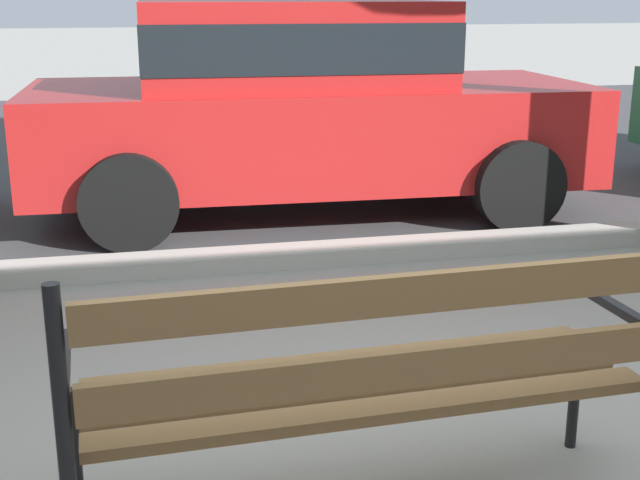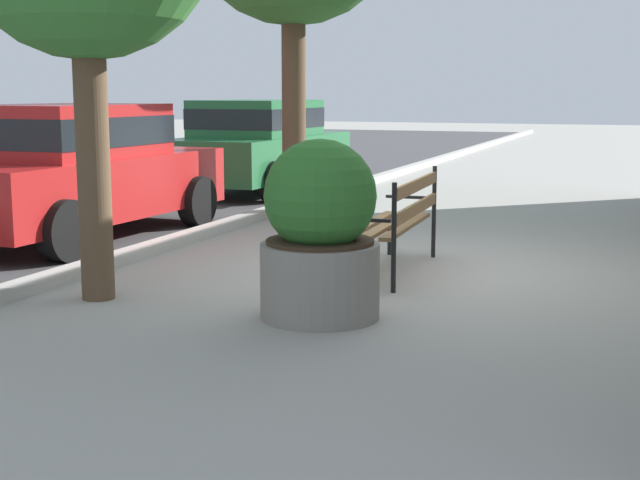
# 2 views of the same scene
# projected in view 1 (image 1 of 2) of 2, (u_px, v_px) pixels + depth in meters

# --- Properties ---
(street_surface) EXTENTS (60.00, 9.00, 0.01)m
(street_surface) POSITION_uv_depth(u_px,v_px,m) (201.00, 143.00, 9.62)
(street_surface) COLOR #424244
(street_surface) RESTS_ON ground
(curb_stone) EXTENTS (60.00, 0.20, 0.12)m
(curb_stone) POSITION_uv_depth(u_px,v_px,m) (268.00, 257.00, 5.29)
(curb_stone) COLOR #B2AFA8
(curb_stone) RESTS_ON ground
(park_bench) EXTENTS (1.82, 0.60, 0.95)m
(park_bench) POSITION_uv_depth(u_px,v_px,m) (374.00, 372.00, 2.56)
(park_bench) COLOR olive
(park_bench) RESTS_ON ground
(parked_car_red) EXTENTS (4.16, 2.03, 1.56)m
(parked_car_red) POSITION_uv_depth(u_px,v_px,m) (302.00, 100.00, 6.47)
(parked_car_red) COLOR #B21E1E
(parked_car_red) RESTS_ON ground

